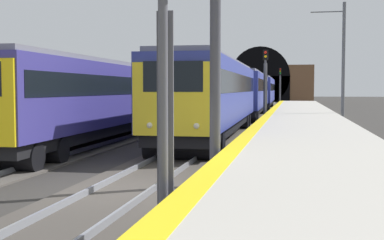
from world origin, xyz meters
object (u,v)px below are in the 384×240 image
(railway_signal_mid, at_px, (265,81))
(catenary_mast_near, at_px, (343,64))
(train_main_approaching, at_px, (247,92))
(train_adjacent_platform, at_px, (185,93))
(railway_signal_near, at_px, (163,56))
(railway_signal_far, at_px, (280,83))

(railway_signal_mid, xyz_separation_m, catenary_mast_near, (-3.39, -5.20, 1.04))
(train_main_approaching, distance_m, train_adjacent_platform, 5.80)
(railway_signal_near, xyz_separation_m, railway_signal_far, (70.92, -0.00, 0.35))
(railway_signal_mid, bearing_deg, train_main_approaching, -164.04)
(train_adjacent_platform, relative_size, railway_signal_mid, 10.73)
(railway_signal_far, bearing_deg, train_main_approaching, -3.28)
(railway_signal_mid, distance_m, catenary_mast_near, 6.29)
(train_adjacent_platform, height_order, railway_signal_near, railway_signal_near)
(catenary_mast_near, bearing_deg, railway_signal_mid, 56.92)
(catenary_mast_near, bearing_deg, train_main_approaching, 35.01)
(train_main_approaching, xyz_separation_m, railway_signal_far, (34.06, -1.95, 1.14))
(railway_signal_mid, bearing_deg, railway_signal_far, -180.00)
(railway_signal_mid, relative_size, catenary_mast_near, 0.66)
(railway_signal_near, bearing_deg, train_adjacent_platform, -168.48)
(railway_signal_far, bearing_deg, catenary_mast_near, 6.70)
(railway_signal_near, height_order, railway_signal_far, railway_signal_far)
(train_main_approaching, height_order, railway_signal_near, railway_signal_near)
(railway_signal_near, bearing_deg, train_main_approaching, -176.97)
(railway_signal_near, relative_size, catenary_mast_near, 0.62)
(train_main_approaching, relative_size, train_adjacent_platform, 0.99)
(railway_signal_near, distance_m, railway_signal_far, 70.92)
(train_main_approaching, relative_size, railway_signal_near, 11.26)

